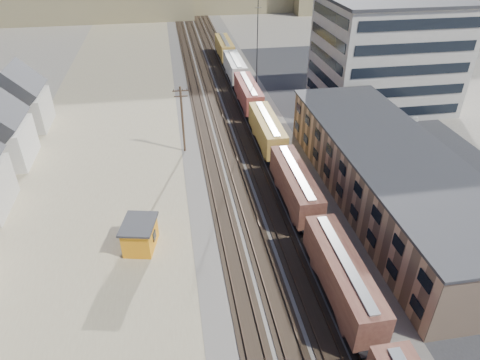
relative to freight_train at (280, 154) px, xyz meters
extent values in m
cube|color=#4C4742|center=(-3.80, 16.24, -2.76)|extent=(18.00, 200.00, 0.06)
cube|color=#83755A|center=(-23.80, 6.24, -2.78)|extent=(24.00, 180.00, 0.03)
cube|color=#232326|center=(18.20, 1.24, -2.77)|extent=(26.00, 120.00, 0.04)
cube|color=black|center=(-8.80, 16.24, -2.69)|extent=(2.60, 200.00, 0.08)
cube|color=#38281E|center=(-9.52, 16.24, -2.57)|extent=(0.08, 200.00, 0.16)
cube|color=#38281E|center=(-8.08, 16.24, -2.57)|extent=(0.08, 200.00, 0.16)
cube|color=black|center=(-5.80, 16.24, -2.69)|extent=(2.60, 200.00, 0.08)
cube|color=#38281E|center=(-6.52, 16.24, -2.57)|extent=(0.08, 200.00, 0.16)
cube|color=#38281E|center=(-5.08, 16.24, -2.57)|extent=(0.08, 200.00, 0.16)
cube|color=black|center=(-2.80, 16.24, -2.69)|extent=(2.60, 200.00, 0.08)
cube|color=#38281E|center=(-3.52, 16.24, -2.57)|extent=(0.08, 200.00, 0.16)
cube|color=#38281E|center=(-2.08, 16.24, -2.57)|extent=(0.08, 200.00, 0.16)
cube|color=black|center=(0.00, 16.24, -2.69)|extent=(2.60, 200.00, 0.08)
cube|color=#38281E|center=(-0.72, 16.24, -2.57)|extent=(0.08, 200.00, 0.16)
cube|color=#38281E|center=(0.72, 16.24, -2.57)|extent=(0.08, 200.00, 0.16)
cube|color=black|center=(0.00, -27.87, -2.04)|extent=(2.20, 2.20, 0.90)
cube|color=black|center=(0.00, -17.72, -2.04)|extent=(2.20, 2.20, 0.90)
cube|color=#4B2520|center=(0.00, -22.80, 0.11)|extent=(3.00, 13.34, 3.40)
cube|color=#B7B7B2|center=(0.00, -22.80, 1.89)|extent=(0.90, 12.33, 0.16)
cube|color=black|center=(0.00, -12.68, -2.04)|extent=(2.20, 2.20, 0.90)
cube|color=black|center=(0.00, -2.53, -2.04)|extent=(2.20, 2.20, 0.90)
cube|color=#4B2520|center=(0.00, -7.60, 0.11)|extent=(3.00, 13.34, 3.40)
cube|color=#B7B7B2|center=(0.00, -7.60, 1.89)|extent=(0.90, 12.33, 0.16)
cube|color=black|center=(0.00, 2.52, -2.04)|extent=(2.20, 2.20, 0.90)
cube|color=black|center=(0.00, 12.68, -2.04)|extent=(2.20, 2.20, 0.90)
cube|color=#B5902F|center=(0.00, 7.60, 0.11)|extent=(3.00, 13.34, 3.40)
cube|color=#B7B7B2|center=(0.00, 7.60, 1.89)|extent=(0.90, 12.33, 0.16)
cube|color=black|center=(0.00, 17.73, -2.04)|extent=(2.20, 2.20, 0.90)
cube|color=black|center=(0.00, 27.88, -2.04)|extent=(2.20, 2.20, 0.90)
cube|color=brown|center=(0.00, 22.80, 0.11)|extent=(3.00, 13.34, 3.40)
cube|color=#B7B7B2|center=(0.00, 22.80, 1.89)|extent=(0.90, 12.33, 0.16)
cube|color=black|center=(0.00, 32.92, -2.04)|extent=(2.20, 2.20, 0.90)
cube|color=black|center=(0.00, 43.07, -2.04)|extent=(2.20, 2.20, 0.90)
cube|color=beige|center=(0.00, 38.00, 0.11)|extent=(3.00, 13.34, 3.40)
cube|color=#B7B7B2|center=(0.00, 38.00, 1.89)|extent=(0.90, 12.32, 0.16)
cube|color=black|center=(0.00, 48.12, -2.04)|extent=(2.20, 2.20, 0.90)
cube|color=black|center=(0.00, 58.27, -2.04)|extent=(2.20, 2.20, 0.90)
cube|color=#B5902F|center=(0.00, 53.20, 0.11)|extent=(3.00, 13.34, 3.40)
cube|color=#B7B7B2|center=(0.00, 53.20, 1.89)|extent=(0.90, 12.32, 0.16)
cube|color=tan|center=(11.20, -8.76, 0.71)|extent=(12.00, 40.00, 7.00)
cube|color=#2D2D30|center=(11.20, -8.76, 4.31)|extent=(12.40, 40.40, 0.30)
cube|color=black|center=(5.15, -8.76, -0.59)|extent=(0.12, 36.00, 1.20)
cube|color=black|center=(5.15, -8.76, 2.41)|extent=(0.12, 36.00, 1.20)
cube|color=#9E998E|center=(24.20, 21.24, 6.21)|extent=(22.00, 18.00, 18.00)
cube|color=black|center=(13.15, 21.24, 6.21)|extent=(0.12, 16.00, 16.00)
cube|color=black|center=(24.20, 12.19, 6.21)|extent=(20.00, 0.12, 16.00)
cylinder|color=#382619|center=(-12.30, 8.24, 2.21)|extent=(0.32, 0.32, 10.00)
cube|color=#382619|center=(-12.30, 8.24, 6.61)|extent=(2.20, 0.14, 0.14)
cube|color=#382619|center=(-12.30, 8.24, 5.81)|extent=(1.90, 0.14, 0.14)
cylinder|color=black|center=(-11.70, 8.24, 6.76)|extent=(0.08, 0.08, 0.22)
cylinder|color=black|center=(2.20, 26.24, 6.21)|extent=(0.16, 0.16, 18.00)
cube|color=black|center=(2.20, 26.24, 13.71)|extent=(1.20, 0.08, 0.08)
cube|color=#B7B2A8|center=(-37.80, 9.24, -0.04)|extent=(8.00, 8.00, 5.50)
cube|color=#9E998E|center=(-37.80, 21.24, -0.04)|extent=(8.00, 8.00, 5.50)
cube|color=#2D2D30|center=(-37.80, 21.24, 3.61)|extent=(8.15, 8.16, 8.15)
cube|color=orange|center=(-18.16, -12.54, -1.32)|extent=(3.72, 4.47, 2.95)
cube|color=#2D2D30|center=(-18.16, -12.54, 0.25)|extent=(4.19, 4.94, 0.25)
cube|color=black|center=(-16.67, -12.87, -1.22)|extent=(0.31, 0.98, 0.98)
imported|color=#171C51|center=(20.87, 20.02, -1.95)|extent=(6.37, 6.14, 1.68)
imported|color=silver|center=(26.49, 13.80, -1.99)|extent=(2.27, 4.87, 1.62)
camera|label=1|loc=(-13.66, -48.58, 27.61)|focal=32.00mm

